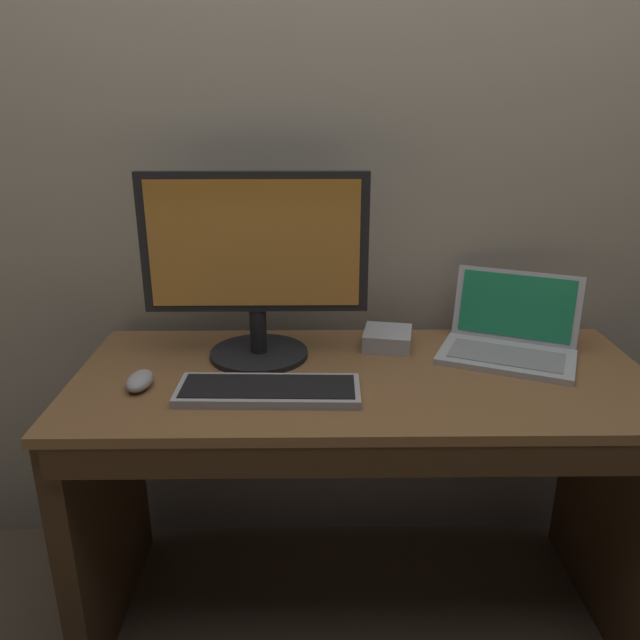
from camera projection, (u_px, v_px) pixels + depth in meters
name	position (u px, v px, depth m)	size (l,w,h in m)	color
ground_plane	(357.00, 604.00, 1.76)	(14.00, 14.00, 0.00)	brown
back_wall	(360.00, 15.00, 1.57)	(3.90, 0.04, 3.11)	#ADA38E
desk	(361.00, 464.00, 1.59)	(1.41, 0.60, 0.72)	olive
laptop_silver	(509.00, 341.00, 1.62)	(0.41, 0.37, 0.20)	silver
external_monitor	(255.00, 264.00, 1.53)	(0.56, 0.25, 0.48)	black
wired_keyboard	(268.00, 390.00, 1.41)	(0.42, 0.16, 0.02)	#BCBCC1
computer_mouse	(140.00, 381.00, 1.44)	(0.06, 0.10, 0.04)	#B7B7BC
external_drive_box	(388.00, 338.00, 1.68)	(0.13, 0.13, 0.05)	silver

